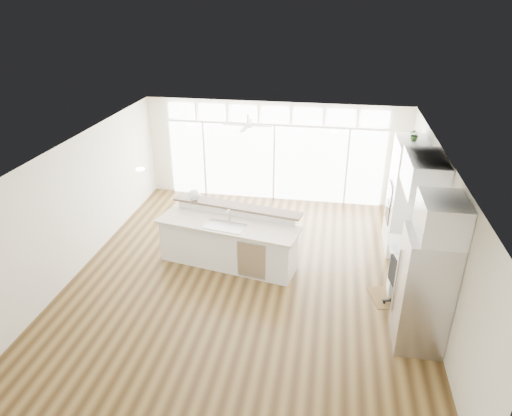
# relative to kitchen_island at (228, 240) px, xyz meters

# --- Properties ---
(floor) EXTENTS (7.00, 8.00, 0.02)m
(floor) POSITION_rel_kitchen_island_xyz_m (0.49, -0.40, -0.60)
(floor) COLOR #402B13
(floor) RESTS_ON ground
(ceiling) EXTENTS (7.00, 8.00, 0.02)m
(ceiling) POSITION_rel_kitchen_island_xyz_m (0.49, -0.40, 2.11)
(ceiling) COLOR white
(ceiling) RESTS_ON wall_back
(wall_back) EXTENTS (7.00, 0.04, 2.70)m
(wall_back) POSITION_rel_kitchen_island_xyz_m (0.49, 3.60, 0.76)
(wall_back) COLOR silver
(wall_back) RESTS_ON floor
(wall_front) EXTENTS (7.00, 0.04, 2.70)m
(wall_front) POSITION_rel_kitchen_island_xyz_m (0.49, -4.40, 0.76)
(wall_front) COLOR silver
(wall_front) RESTS_ON floor
(wall_left) EXTENTS (0.04, 8.00, 2.70)m
(wall_left) POSITION_rel_kitchen_island_xyz_m (-3.01, -0.40, 0.76)
(wall_left) COLOR silver
(wall_left) RESTS_ON floor
(wall_right) EXTENTS (0.04, 8.00, 2.70)m
(wall_right) POSITION_rel_kitchen_island_xyz_m (3.99, -0.40, 0.76)
(wall_right) COLOR silver
(wall_right) RESTS_ON floor
(glass_wall) EXTENTS (5.80, 0.06, 2.08)m
(glass_wall) POSITION_rel_kitchen_island_xyz_m (0.49, 3.54, 0.46)
(glass_wall) COLOR white
(glass_wall) RESTS_ON wall_back
(transom_row) EXTENTS (5.90, 0.06, 0.40)m
(transom_row) POSITION_rel_kitchen_island_xyz_m (0.49, 3.54, 1.79)
(transom_row) COLOR white
(transom_row) RESTS_ON wall_back
(desk_window) EXTENTS (0.04, 0.85, 0.85)m
(desk_window) POSITION_rel_kitchen_island_xyz_m (3.95, -0.10, 0.96)
(desk_window) COLOR white
(desk_window) RESTS_ON wall_right
(ceiling_fan) EXTENTS (1.16, 1.16, 0.32)m
(ceiling_fan) POSITION_rel_kitchen_island_xyz_m (-0.01, 2.40, 1.89)
(ceiling_fan) COLOR white
(ceiling_fan) RESTS_ON ceiling
(recessed_lights) EXTENTS (3.40, 3.00, 0.02)m
(recessed_lights) POSITION_rel_kitchen_island_xyz_m (0.49, -0.20, 2.09)
(recessed_lights) COLOR white
(recessed_lights) RESTS_ON ceiling
(oven_cabinet) EXTENTS (0.64, 1.20, 2.50)m
(oven_cabinet) POSITION_rel_kitchen_island_xyz_m (3.66, 1.40, 0.66)
(oven_cabinet) COLOR white
(oven_cabinet) RESTS_ON floor
(desk_nook) EXTENTS (0.72, 1.30, 0.76)m
(desk_nook) POSITION_rel_kitchen_island_xyz_m (3.62, -0.10, -0.21)
(desk_nook) COLOR white
(desk_nook) RESTS_ON floor
(upper_cabinets) EXTENTS (0.64, 1.30, 0.64)m
(upper_cabinets) POSITION_rel_kitchen_island_xyz_m (3.66, -0.10, 1.76)
(upper_cabinets) COLOR white
(upper_cabinets) RESTS_ON wall_right
(refrigerator) EXTENTS (0.76, 0.90, 2.00)m
(refrigerator) POSITION_rel_kitchen_island_xyz_m (3.60, -1.75, 0.41)
(refrigerator) COLOR silver
(refrigerator) RESTS_ON floor
(fridge_cabinet) EXTENTS (0.64, 0.90, 0.60)m
(fridge_cabinet) POSITION_rel_kitchen_island_xyz_m (3.66, -1.75, 1.71)
(fridge_cabinet) COLOR white
(fridge_cabinet) RESTS_ON wall_right
(framed_photos) EXTENTS (0.06, 0.22, 0.80)m
(framed_photos) POSITION_rel_kitchen_island_xyz_m (3.95, 0.52, 0.81)
(framed_photos) COLOR black
(framed_photos) RESTS_ON wall_right
(kitchen_island) EXTENTS (3.13, 1.66, 1.18)m
(kitchen_island) POSITION_rel_kitchen_island_xyz_m (0.00, 0.00, 0.00)
(kitchen_island) COLOR white
(kitchen_island) RESTS_ON floor
(rug) EXTENTS (1.12, 0.93, 0.01)m
(rug) POSITION_rel_kitchen_island_xyz_m (3.43, -0.59, -0.58)
(rug) COLOR #392612
(rug) RESTS_ON floor
(office_chair) EXTENTS (0.58, 0.55, 0.96)m
(office_chair) POSITION_rel_kitchen_island_xyz_m (3.47, -0.79, -0.11)
(office_chair) COLOR black
(office_chair) RESTS_ON floor
(fishbowl) EXTENTS (0.31, 0.31, 0.25)m
(fishbowl) POSITION_rel_kitchen_island_xyz_m (-0.86, 0.57, 0.71)
(fishbowl) COLOR white
(fishbowl) RESTS_ON kitchen_island
(monitor) EXTENTS (0.15, 0.50, 0.41)m
(monitor) POSITION_rel_kitchen_island_xyz_m (3.54, -0.10, 0.38)
(monitor) COLOR black
(monitor) RESTS_ON desk_nook
(keyboard) EXTENTS (0.18, 0.36, 0.02)m
(keyboard) POSITION_rel_kitchen_island_xyz_m (3.37, -0.10, 0.18)
(keyboard) COLOR silver
(keyboard) RESTS_ON desk_nook
(potted_plant) EXTENTS (0.24, 0.27, 0.21)m
(potted_plant) POSITION_rel_kitchen_island_xyz_m (3.66, 1.40, 2.01)
(potted_plant) COLOR #2B5122
(potted_plant) RESTS_ON oven_cabinet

